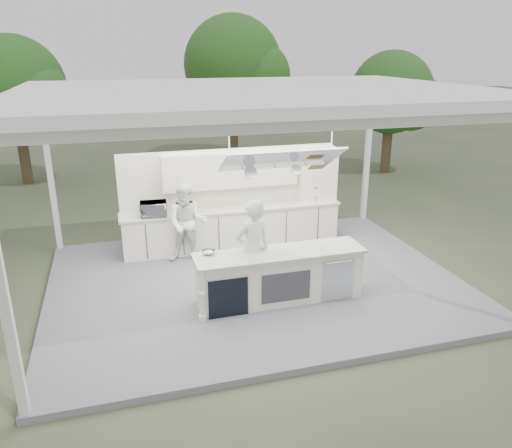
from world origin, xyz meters
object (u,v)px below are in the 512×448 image
object	(u,v)px
demo_island	(279,276)
back_counter	(233,227)
sous_chef	(187,223)
head_chef	(253,250)

from	to	relation	value
demo_island	back_counter	size ratio (longest dim) A/B	0.61
demo_island	sous_chef	world-z (taller)	sous_chef
head_chef	sous_chef	bearing A→B (deg)	-78.31
back_counter	sous_chef	bearing A→B (deg)	-153.06
head_chef	sous_chef	size ratio (longest dim) A/B	1.09
back_counter	head_chef	world-z (taller)	head_chef
sous_chef	demo_island	bearing A→B (deg)	-43.64
sous_chef	back_counter	bearing A→B (deg)	42.97
back_counter	demo_island	bearing A→B (deg)	-86.37
demo_island	back_counter	distance (m)	2.82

